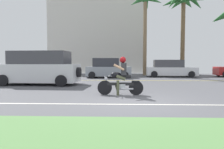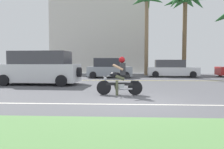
# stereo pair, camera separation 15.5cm
# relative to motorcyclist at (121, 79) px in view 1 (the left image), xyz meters

# --- Properties ---
(ground) EXTENTS (56.00, 30.00, 0.04)m
(ground) POSITION_rel_motorcyclist_xyz_m (0.48, 1.45, -0.68)
(ground) COLOR #545459
(lane_line_near) EXTENTS (50.40, 0.12, 0.01)m
(lane_line_near) POSITION_rel_motorcyclist_xyz_m (0.48, -1.96, -0.66)
(lane_line_near) COLOR silver
(lane_line_near) RESTS_ON ground
(lane_line_far) EXTENTS (50.40, 0.12, 0.01)m
(lane_line_far) POSITION_rel_motorcyclist_xyz_m (0.48, 6.91, -0.66)
(lane_line_far) COLOR yellow
(lane_line_far) RESTS_ON ground
(motorcyclist) EXTENTS (1.86, 0.61, 1.56)m
(motorcyclist) POSITION_rel_motorcyclist_xyz_m (0.00, 0.00, 0.00)
(motorcyclist) COLOR black
(motorcyclist) RESTS_ON ground
(suv_nearby) EXTENTS (4.87, 2.32, 1.98)m
(suv_nearby) POSITION_rel_motorcyclist_xyz_m (-4.81, 3.85, 0.30)
(suv_nearby) COLOR silver
(suv_nearby) RESTS_ON ground
(parked_car_0) EXTENTS (3.74, 2.02, 1.67)m
(parked_car_0) POSITION_rel_motorcyclist_xyz_m (-6.40, 9.86, 0.11)
(parked_car_0) COLOR #8C939E
(parked_car_0) RESTS_ON ground
(parked_car_1) EXTENTS (3.87, 2.13, 1.67)m
(parked_car_1) POSITION_rel_motorcyclist_xyz_m (-1.11, 9.85, 0.12)
(parked_car_1) COLOR #8C939E
(parked_car_1) RESTS_ON ground
(parked_car_2) EXTENTS (4.50, 2.11, 1.54)m
(parked_car_2) POSITION_rel_motorcyclist_xyz_m (4.51, 10.95, 0.06)
(parked_car_2) COLOR silver
(parked_car_2) RESTS_ON ground
(palm_tree_0) EXTENTS (3.50, 3.53, 8.37)m
(palm_tree_0) POSITION_rel_motorcyclist_xyz_m (2.46, 13.20, 6.29)
(palm_tree_0) COLOR #846B4C
(palm_tree_0) RESTS_ON ground
(palm_tree_1) EXTENTS (4.38, 4.47, 8.66)m
(palm_tree_1) POSITION_rel_motorcyclist_xyz_m (6.29, 13.54, 6.52)
(palm_tree_1) COLOR brown
(palm_tree_1) RESTS_ON ground
(building_far) EXTENTS (12.15, 4.00, 8.97)m
(building_far) POSITION_rel_motorcyclist_xyz_m (-2.92, 19.45, 3.83)
(building_far) COLOR beige
(building_far) RESTS_ON ground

